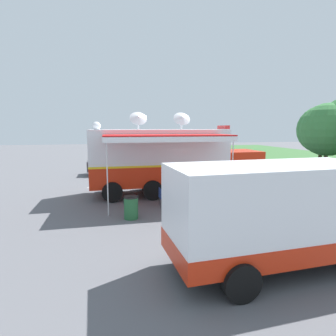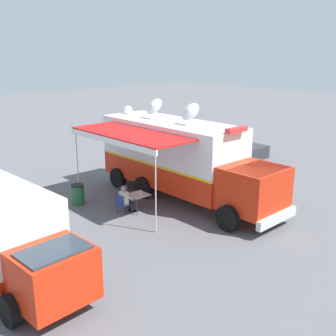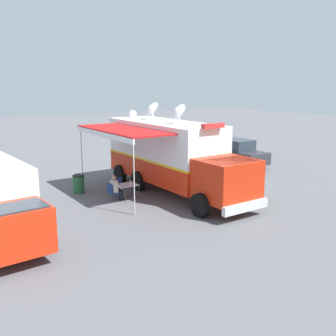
% 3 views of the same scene
% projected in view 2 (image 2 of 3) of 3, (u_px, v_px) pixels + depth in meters
% --- Properties ---
extents(ground_plane, '(100.00, 100.00, 0.00)m').
position_uv_depth(ground_plane, '(171.00, 194.00, 19.57)').
color(ground_plane, '#5B5B60').
extents(lot_stripe, '(0.16, 4.80, 0.01)m').
position_uv_depth(lot_stripe, '(184.00, 176.00, 22.26)').
color(lot_stripe, silver).
rests_on(lot_stripe, ground).
extents(command_truck, '(4.92, 9.51, 4.53)m').
position_uv_depth(command_truck, '(182.00, 157.00, 18.48)').
color(command_truck, red).
rests_on(command_truck, ground).
extents(folding_table, '(0.81, 0.81, 0.73)m').
position_uv_depth(folding_table, '(138.00, 196.00, 17.39)').
color(folding_table, silver).
rests_on(folding_table, ground).
extents(water_bottle, '(0.07, 0.07, 0.22)m').
position_uv_depth(water_bottle, '(141.00, 193.00, 17.24)').
color(water_bottle, silver).
rests_on(water_bottle, folding_table).
extents(folding_chair_at_table, '(0.48, 0.48, 0.87)m').
position_uv_depth(folding_chair_at_table, '(122.00, 203.00, 16.96)').
color(folding_chair_at_table, navy).
rests_on(folding_chair_at_table, ground).
extents(folding_chair_beside_table, '(0.48, 0.48, 0.87)m').
position_uv_depth(folding_chair_beside_table, '(125.00, 194.00, 17.99)').
color(folding_chair_beside_table, navy).
rests_on(folding_chair_beside_table, ground).
extents(seated_responder, '(0.66, 0.55, 1.25)m').
position_uv_depth(seated_responder, '(126.00, 199.00, 17.05)').
color(seated_responder, silver).
rests_on(seated_responder, ground).
extents(trash_bin, '(0.57, 0.57, 0.91)m').
position_uv_depth(trash_bin, '(78.00, 194.00, 18.16)').
color(trash_bin, '#235B33').
rests_on(trash_bin, ground).
extents(support_truck, '(2.68, 6.92, 2.70)m').
position_uv_depth(support_truck, '(2.00, 232.00, 12.23)').
color(support_truck, white).
rests_on(support_truck, ground).
extents(car_behind_truck, '(2.05, 4.22, 1.76)m').
position_uv_depth(car_behind_truck, '(232.00, 145.00, 25.60)').
color(car_behind_truck, '#2D2D33').
rests_on(car_behind_truck, ground).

